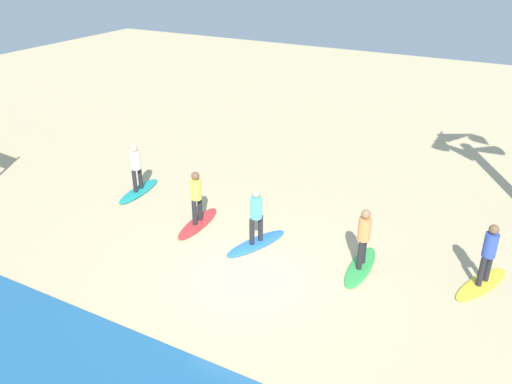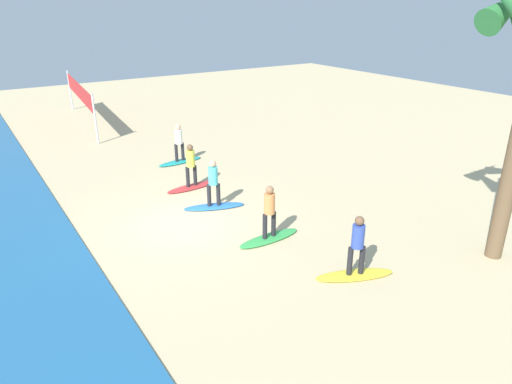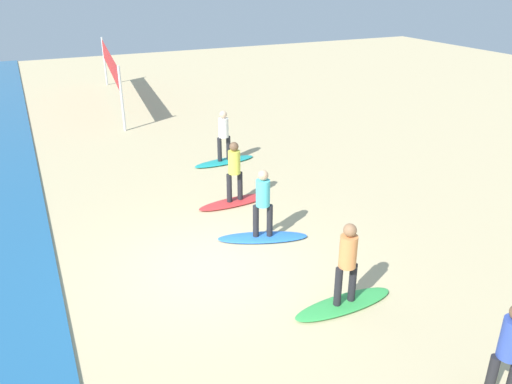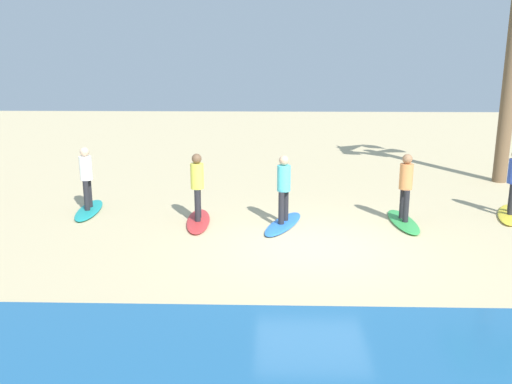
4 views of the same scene
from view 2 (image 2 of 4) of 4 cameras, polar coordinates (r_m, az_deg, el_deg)
ground_plane at (r=15.15m, az=-8.95°, el=-3.98°), size 60.00×60.00×0.00m
surfboard_yellow at (r=12.58m, az=11.95°, el=-9.89°), size 1.32×2.15×0.09m
surfer_yellow at (r=12.08m, az=12.32°, el=-5.91°), size 0.32×0.44×1.64m
surfboard_green at (r=14.07m, az=1.61°, el=-5.66°), size 0.63×2.12×0.09m
surfer_green at (r=13.63m, az=1.66°, el=-1.98°), size 0.32×0.46×1.64m
surfboard_blue at (r=16.22m, az=-5.14°, el=-1.77°), size 1.25×2.16×0.09m
surfer_blue at (r=15.84m, az=-5.26°, el=1.50°), size 0.32×0.44×1.64m
surfboard_red at (r=18.03m, az=-7.82°, el=0.64°), size 0.72×2.14×0.09m
surfer_red at (r=17.69m, az=-7.99°, el=3.63°), size 0.32×0.46×1.64m
surfboard_teal at (r=20.96m, az=-9.25°, el=3.70°), size 0.77×2.15×0.09m
surfer_teal at (r=20.67m, az=-9.42°, el=6.30°), size 0.32×0.46×1.64m
volleyball_net at (r=28.76m, az=-20.77°, el=11.23°), size 9.06×0.97×2.50m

